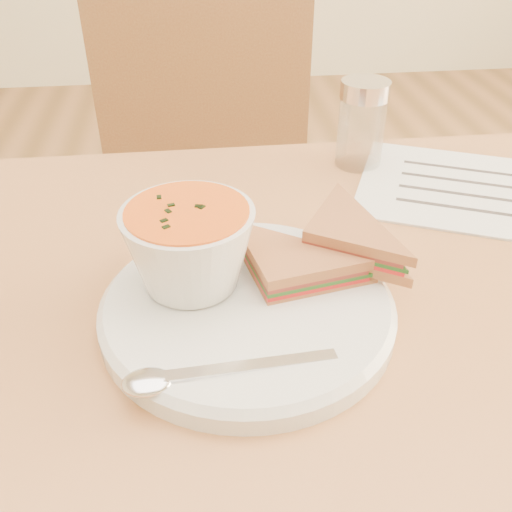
{
  "coord_description": "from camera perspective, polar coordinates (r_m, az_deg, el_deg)",
  "views": [
    {
      "loc": [
        -0.16,
        -0.39,
        1.08
      ],
      "look_at": [
        -0.11,
        0.01,
        0.8
      ],
      "focal_mm": 40.0,
      "sensor_mm": 36.0,
      "label": 1
    }
  ],
  "objects": [
    {
      "name": "chair_far",
      "position": [
        1.09,
        -4.06,
        0.43
      ],
      "size": [
        0.42,
        0.42,
        0.93
      ],
      "primitive_type": null,
      "rotation": [
        0.0,
        0.0,
        3.15
      ],
      "color": "brown",
      "rests_on": "floor"
    },
    {
      "name": "plate",
      "position": [
        0.5,
        -0.86,
        -5.35
      ],
      "size": [
        0.3,
        0.3,
        0.02
      ],
      "primitive_type": null,
      "rotation": [
        0.0,
        0.0,
        0.19
      ],
      "color": "silver",
      "rests_on": "dining_table"
    },
    {
      "name": "soup_bowl",
      "position": [
        0.49,
        -6.62,
        0.47
      ],
      "size": [
        0.12,
        0.12,
        0.08
      ],
      "primitive_type": null,
      "rotation": [
        0.0,
        0.0,
        0.02
      ],
      "color": "silver",
      "rests_on": "plate"
    },
    {
      "name": "sandwich_half_a",
      "position": [
        0.47,
        1.18,
        -4.14
      ],
      "size": [
        0.12,
        0.12,
        0.03
      ],
      "primitive_type": null,
      "rotation": [
        0.0,
        0.0,
        0.19
      ],
      "color": "#BA7041",
      "rests_on": "plate"
    },
    {
      "name": "sandwich_half_b",
      "position": [
        0.51,
        4.58,
        0.99
      ],
      "size": [
        0.14,
        0.14,
        0.03
      ],
      "primitive_type": null,
      "rotation": [
        0.0,
        0.0,
        -0.55
      ],
      "color": "#BA7041",
      "rests_on": "plate"
    },
    {
      "name": "spoon",
      "position": [
        0.43,
        -3.35,
        -11.39
      ],
      "size": [
        0.19,
        0.05,
        0.01
      ],
      "primitive_type": null,
      "rotation": [
        0.0,
        0.0,
        0.08
      ],
      "color": "silver",
      "rests_on": "plate"
    },
    {
      "name": "paper_menu",
      "position": [
        0.74,
        21.57,
        6.05
      ],
      "size": [
        0.35,
        0.31,
        0.0
      ],
      "primitive_type": null,
      "rotation": [
        0.0,
        0.0,
        -0.42
      ],
      "color": "white",
      "rests_on": "dining_table"
    },
    {
      "name": "condiment_shaker",
      "position": [
        0.75,
        10.51,
        12.83
      ],
      "size": [
        0.08,
        0.08,
        0.11
      ],
      "primitive_type": null,
      "rotation": [
        0.0,
        0.0,
        0.37
      ],
      "color": "silver",
      "rests_on": "dining_table"
    }
  ]
}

